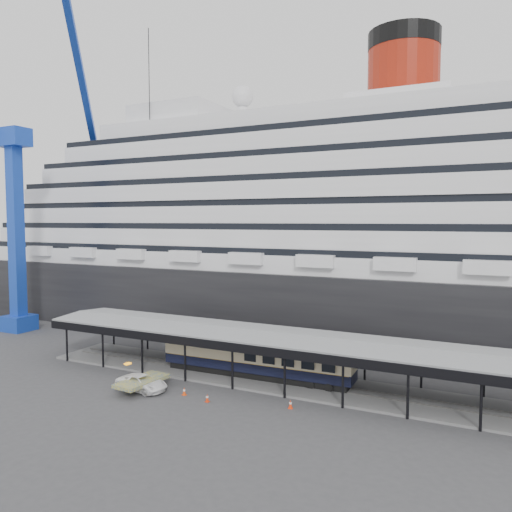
% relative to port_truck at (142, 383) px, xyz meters
% --- Properties ---
extents(ground, '(200.00, 200.00, 0.00)m').
position_rel_port_truck_xyz_m(ground, '(10.96, 3.45, -0.77)').
color(ground, '#38383B').
rests_on(ground, ground).
extents(cruise_ship, '(130.00, 30.00, 43.90)m').
position_rel_port_truck_xyz_m(cruise_ship, '(11.00, 35.45, 17.58)').
color(cruise_ship, black).
rests_on(cruise_ship, ground).
extents(platform_canopy, '(56.00, 9.18, 5.30)m').
position_rel_port_truck_xyz_m(platform_canopy, '(10.96, 8.45, 1.59)').
color(platform_canopy, slate).
rests_on(platform_canopy, ground).
extents(crane_blue, '(22.63, 19.19, 47.60)m').
position_rel_port_truck_xyz_m(crane_blue, '(-34.16, 14.07, 19.19)').
color(crane_blue, '#1841B9').
rests_on(crane_blue, ground).
extents(port_truck, '(5.77, 3.08, 1.54)m').
position_rel_port_truck_xyz_m(port_truck, '(0.00, 0.00, 0.00)').
color(port_truck, white).
rests_on(port_truck, ground).
extents(pullman_carriage, '(21.70, 3.43, 21.23)m').
position_rel_port_truck_xyz_m(pullman_carriage, '(8.71, 8.45, 1.81)').
color(pullman_carriage, black).
rests_on(pullman_carriage, ground).
extents(traffic_cone_left, '(0.51, 0.51, 0.78)m').
position_rel_port_truck_xyz_m(traffic_cone_left, '(4.64, 0.73, -0.38)').
color(traffic_cone_left, '#ED440D').
rests_on(traffic_cone_left, ground).
extents(traffic_cone_mid, '(0.46, 0.46, 0.77)m').
position_rel_port_truck_xyz_m(traffic_cone_mid, '(7.65, 0.15, -0.39)').
color(traffic_cone_mid, red).
rests_on(traffic_cone_mid, ground).
extents(traffic_cone_right, '(0.50, 0.50, 0.80)m').
position_rel_port_truck_xyz_m(traffic_cone_right, '(15.37, 2.11, -0.38)').
color(traffic_cone_right, red).
rests_on(traffic_cone_right, ground).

